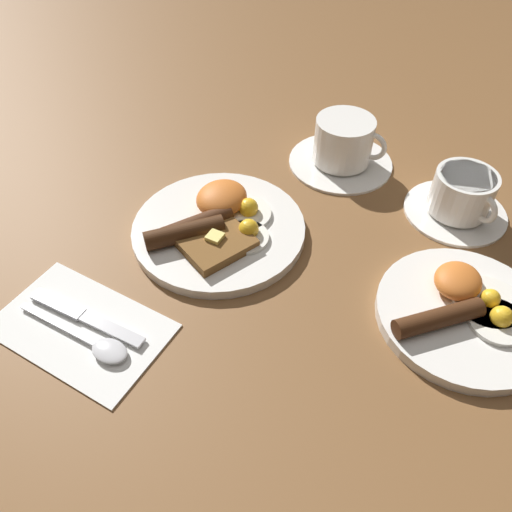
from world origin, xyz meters
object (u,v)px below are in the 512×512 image
object	(u,v)px
teacup_near	(343,146)
spoon	(97,345)
breakfast_plate_far	(465,311)
breakfast_plate_near	(218,225)
knife	(81,315)
teacup_far	(461,198)

from	to	relation	value
teacup_near	spoon	size ratio (longest dim) A/B	1.05
breakfast_plate_far	breakfast_plate_near	bearing A→B (deg)	-80.84
breakfast_plate_near	knife	distance (m)	0.22
teacup_far	spoon	bearing A→B (deg)	-28.52
teacup_far	teacup_near	bearing A→B (deg)	-93.59
breakfast_plate_near	knife	world-z (taller)	breakfast_plate_near
breakfast_plate_near	breakfast_plate_far	xyz separation A→B (m)	(-0.05, 0.33, -0.00)
breakfast_plate_near	spoon	size ratio (longest dim) A/B	1.51
breakfast_plate_near	teacup_far	bearing A→B (deg)	132.03
breakfast_plate_far	spoon	world-z (taller)	breakfast_plate_far
breakfast_plate_far	spoon	bearing A→B (deg)	-48.81
knife	spoon	size ratio (longest dim) A/B	1.05
breakfast_plate_near	teacup_far	world-z (taller)	teacup_far
teacup_near	breakfast_plate_far	bearing A→B (deg)	54.55
breakfast_plate_far	teacup_near	distance (m)	0.33
breakfast_plate_near	knife	size ratio (longest dim) A/B	1.44
spoon	breakfast_plate_near	bearing A→B (deg)	85.27
teacup_near	teacup_far	distance (m)	0.20
teacup_far	knife	xyz separation A→B (m)	(0.45, -0.30, -0.02)
breakfast_plate_near	breakfast_plate_far	world-z (taller)	breakfast_plate_near
knife	spoon	bearing A→B (deg)	-28.40
teacup_near	breakfast_plate_near	bearing A→B (deg)	-14.14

